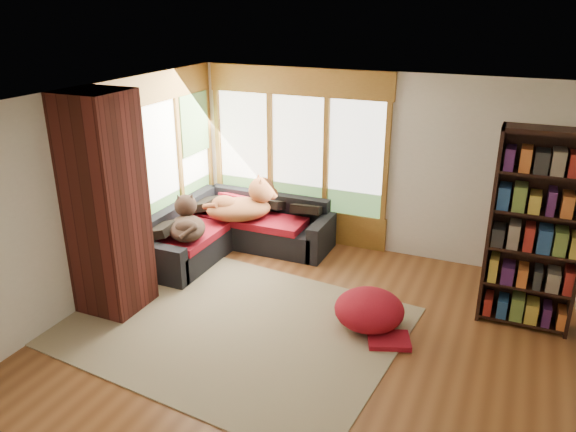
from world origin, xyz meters
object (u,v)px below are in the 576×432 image
Objects in this scene: brick_chimney at (106,205)px; area_rug at (231,324)px; dog_brindle at (186,216)px; sectional_sofa at (230,228)px; pouf at (369,309)px; bookshelf at (536,232)px; dog_tan at (244,198)px.

brick_chimney is 1.98m from area_rug.
area_rug is at bearing -164.66° from dog_brindle.
dog_brindle is (-0.21, -0.82, 0.46)m from sectional_sofa.
pouf is at bearing -27.75° from sectional_sofa.
sectional_sofa is at bearing 172.52° from bookshelf.
dog_brindle is at bearing 169.92° from pouf.
sectional_sofa is 4.21m from bookshelf.
dog_brindle reaches higher than sectional_sofa.
area_rug is 4.08× the size of dog_brindle.
pouf is at bearing -65.36° from dog_tan.
pouf is (1.46, 0.61, 0.22)m from area_rug.
dog_tan reaches higher than pouf.
brick_chimney is at bearing -143.10° from dog_tan.
brick_chimney is 2.33× the size of dog_tan.
bookshelf reaches higher than sectional_sofa.
dog_brindle is (-0.44, -0.84, -0.05)m from dog_tan.
area_rug is 1.64× the size of bookshelf.
dog_tan reaches higher than sectional_sofa.
area_rug is at bearing -157.38° from pouf.
area_rug is (1.04, -1.91, -0.30)m from sectional_sofa.
brick_chimney reaches higher than bookshelf.
sectional_sofa is at bearing 152.58° from pouf.
sectional_sofa is at bearing 118.66° from area_rug.
dog_tan is at bearing 112.75° from area_rug.
brick_chimney is at bearing 135.56° from dog_brindle.
sectional_sofa reaches higher than pouf.
area_rug is 4.71× the size of pouf.
bookshelf reaches higher than pouf.
brick_chimney reaches higher than sectional_sofa.
brick_chimney is 1.14× the size of bookshelf.
brick_chimney reaches higher than pouf.
dog_tan is at bearing 171.66° from bookshelf.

